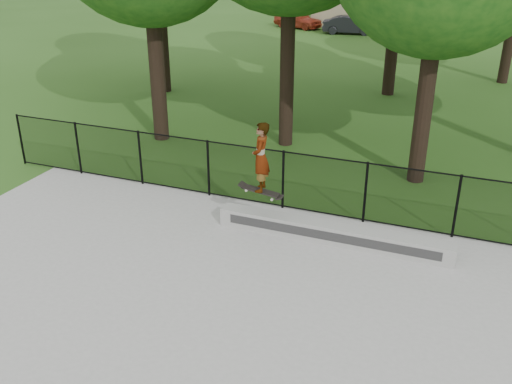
% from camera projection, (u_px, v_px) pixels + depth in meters
% --- Properties ---
extents(ground, '(100.00, 100.00, 0.00)m').
position_uv_depth(ground, '(161.00, 362.00, 9.08)').
color(ground, '#285016').
rests_on(ground, ground).
extents(concrete_slab, '(14.00, 12.00, 0.06)m').
position_uv_depth(concrete_slab, '(160.00, 361.00, 9.07)').
color(concrete_slab, '#9E9E99').
rests_on(concrete_slab, ground).
extents(grind_ledge, '(5.19, 0.40, 0.41)m').
position_uv_depth(grind_ledge, '(332.00, 233.00, 12.42)').
color(grind_ledge, '#A4A49F').
rests_on(grind_ledge, concrete_slab).
extents(car_a, '(3.87, 2.59, 1.23)m').
position_uv_depth(car_a, '(298.00, 19.00, 40.58)').
color(car_a, '#9A301C').
rests_on(car_a, ground).
extents(car_b, '(3.40, 1.79, 1.18)m').
position_uv_depth(car_b, '(350.00, 25.00, 38.15)').
color(car_b, black).
rests_on(car_b, ground).
extents(car_c, '(3.74, 1.91, 1.14)m').
position_uv_depth(car_c, '(408.00, 24.00, 38.60)').
color(car_c, gray).
rests_on(car_c, ground).
extents(skater_airborne, '(0.84, 0.63, 1.68)m').
position_uv_depth(skater_airborne, '(261.00, 159.00, 12.16)').
color(skater_airborne, black).
rests_on(skater_airborne, ground).
extents(chainlink_fence, '(16.06, 0.06, 1.50)m').
position_uv_depth(chainlink_fence, '(283.00, 180.00, 13.73)').
color(chainlink_fence, black).
rests_on(chainlink_fence, concrete_slab).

